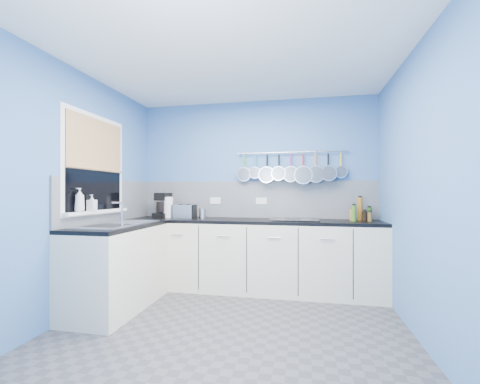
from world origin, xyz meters
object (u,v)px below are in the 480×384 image
(paper_towel, at_px, (168,207))
(toaster, at_px, (184,211))
(canister, at_px, (203,213))
(coffee_maker, at_px, (163,205))
(soap_bottle_a, at_px, (80,200))
(soap_bottle_b, at_px, (92,203))
(hob, at_px, (294,219))

(paper_towel, relative_size, toaster, 1.01)
(canister, bearing_deg, coffee_maker, -179.54)
(soap_bottle_a, xyz_separation_m, coffee_maker, (0.29, 1.25, -0.10))
(soap_bottle_b, distance_m, hob, 2.35)
(soap_bottle_b, height_order, canister, soap_bottle_b)
(canister, bearing_deg, soap_bottle_b, -129.13)
(soap_bottle_a, bearing_deg, coffee_maker, 76.77)
(paper_towel, relative_size, canister, 2.21)
(soap_bottle_a, height_order, coffee_maker, soap_bottle_a)
(soap_bottle_a, distance_m, hob, 2.44)
(soap_bottle_a, xyz_separation_m, paper_towel, (0.39, 1.22, -0.13))
(canister, bearing_deg, hob, -0.11)
(soap_bottle_a, height_order, soap_bottle_b, soap_bottle_a)
(paper_towel, bearing_deg, canister, 3.47)
(hob, bearing_deg, soap_bottle_a, -149.04)
(soap_bottle_a, height_order, hob, soap_bottle_a)
(soap_bottle_a, bearing_deg, soap_bottle_b, 90.00)
(toaster, bearing_deg, soap_bottle_b, -122.21)
(soap_bottle_b, height_order, paper_towel, soap_bottle_b)
(soap_bottle_b, distance_m, coffee_maker, 1.10)
(paper_towel, xyz_separation_m, hob, (1.69, 0.03, -0.14))
(coffee_maker, distance_m, canister, 0.58)
(soap_bottle_a, relative_size, soap_bottle_b, 1.39)
(soap_bottle_a, height_order, toaster, soap_bottle_a)
(soap_bottle_b, height_order, toaster, soap_bottle_b)
(paper_towel, height_order, hob, paper_towel)
(coffee_maker, relative_size, toaster, 1.21)
(paper_towel, height_order, coffee_maker, coffee_maker)
(coffee_maker, bearing_deg, hob, 9.56)
(soap_bottle_a, relative_size, hob, 0.40)
(paper_towel, xyz_separation_m, coffee_maker, (-0.10, 0.02, 0.03))
(soap_bottle_b, bearing_deg, hob, 27.11)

